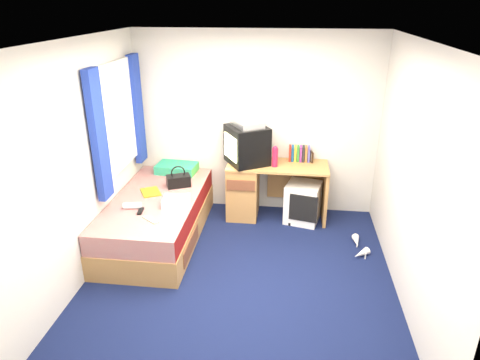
# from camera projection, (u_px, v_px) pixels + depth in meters

# --- Properties ---
(ground) EXTENTS (3.40, 3.40, 0.00)m
(ground) POSITION_uv_depth(u_px,v_px,m) (240.00, 276.00, 4.55)
(ground) COLOR #0C1438
(ground) RESTS_ON ground
(room_shell) EXTENTS (3.40, 3.40, 3.40)m
(room_shell) POSITION_uv_depth(u_px,v_px,m) (240.00, 147.00, 3.99)
(room_shell) COLOR white
(room_shell) RESTS_ON ground
(bed) EXTENTS (1.01, 2.00, 0.54)m
(bed) POSITION_uv_depth(u_px,v_px,m) (158.00, 217.00, 5.21)
(bed) COLOR tan
(bed) RESTS_ON ground
(pillow) EXTENTS (0.56, 0.38, 0.12)m
(pillow) POSITION_uv_depth(u_px,v_px,m) (177.00, 168.00, 5.82)
(pillow) COLOR teal
(pillow) RESTS_ON bed
(desk) EXTENTS (1.30, 0.55, 0.75)m
(desk) POSITION_uv_depth(u_px,v_px,m) (256.00, 187.00, 5.70)
(desk) COLOR tan
(desk) RESTS_ON ground
(storage_cube) EXTENTS (0.51, 0.51, 0.53)m
(storage_cube) POSITION_uv_depth(u_px,v_px,m) (303.00, 202.00, 5.61)
(storage_cube) COLOR white
(storage_cube) RESTS_ON ground
(crt_tv) EXTENTS (0.64, 0.65, 0.49)m
(crt_tv) POSITION_uv_depth(u_px,v_px,m) (247.00, 145.00, 5.49)
(crt_tv) COLOR black
(crt_tv) RESTS_ON desk
(vcr) EXTENTS (0.47, 0.51, 0.08)m
(vcr) POSITION_uv_depth(u_px,v_px,m) (247.00, 123.00, 5.38)
(vcr) COLOR silver
(vcr) RESTS_ON crt_tv
(book_row) EXTENTS (0.27, 0.13, 0.20)m
(book_row) POSITION_uv_depth(u_px,v_px,m) (299.00, 154.00, 5.62)
(book_row) COLOR maroon
(book_row) RESTS_ON desk
(picture_frame) EXTENTS (0.04, 0.12, 0.14)m
(picture_frame) POSITION_uv_depth(u_px,v_px,m) (312.00, 157.00, 5.59)
(picture_frame) COLOR black
(picture_frame) RESTS_ON desk
(pink_water_bottle) EXTENTS (0.10, 0.10, 0.24)m
(pink_water_bottle) POSITION_uv_depth(u_px,v_px,m) (275.00, 157.00, 5.42)
(pink_water_bottle) COLOR red
(pink_water_bottle) RESTS_ON desk
(aerosol_can) EXTENTS (0.06, 0.06, 0.18)m
(aerosol_can) POSITION_uv_depth(u_px,v_px,m) (265.00, 157.00, 5.55)
(aerosol_can) COLOR white
(aerosol_can) RESTS_ON desk
(handbag) EXTENTS (0.33, 0.27, 0.27)m
(handbag) POSITION_uv_depth(u_px,v_px,m) (178.00, 180.00, 5.38)
(handbag) COLOR black
(handbag) RESTS_ON bed
(towel) EXTENTS (0.32, 0.28, 0.10)m
(towel) POSITION_uv_depth(u_px,v_px,m) (176.00, 202.00, 4.88)
(towel) COLOR white
(towel) RESTS_ON bed
(magazine) EXTENTS (0.32, 0.35, 0.01)m
(magazine) POSITION_uv_depth(u_px,v_px,m) (151.00, 192.00, 5.23)
(magazine) COLOR #E9F31B
(magazine) RESTS_ON bed
(water_bottle) EXTENTS (0.21, 0.10, 0.07)m
(water_bottle) POSITION_uv_depth(u_px,v_px,m) (132.00, 206.00, 4.82)
(water_bottle) COLOR white
(water_bottle) RESTS_ON bed
(colour_swatch_fan) EXTENTS (0.21, 0.18, 0.01)m
(colour_swatch_fan) POSITION_uv_depth(u_px,v_px,m) (150.00, 220.00, 4.57)
(colour_swatch_fan) COLOR yellow
(colour_swatch_fan) RESTS_ON bed
(remote_control) EXTENTS (0.07, 0.17, 0.02)m
(remote_control) POSITION_uv_depth(u_px,v_px,m) (141.00, 211.00, 4.75)
(remote_control) COLOR black
(remote_control) RESTS_ON bed
(window_assembly) EXTENTS (0.11, 1.42, 1.40)m
(window_assembly) POSITION_uv_depth(u_px,v_px,m) (118.00, 120.00, 5.00)
(window_assembly) COLOR silver
(window_assembly) RESTS_ON room_shell
(white_heels) EXTENTS (0.22, 0.48, 0.09)m
(white_heels) POSITION_uv_depth(u_px,v_px,m) (359.00, 247.00, 5.01)
(white_heels) COLOR white
(white_heels) RESTS_ON ground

